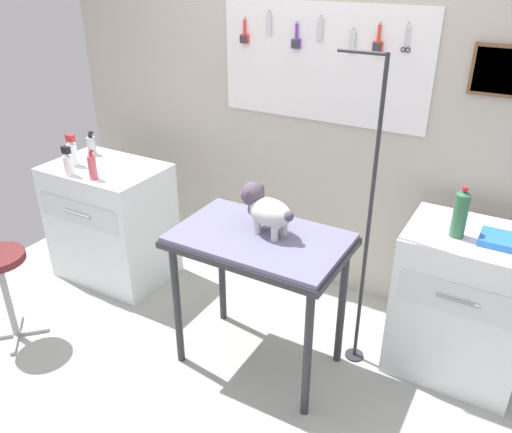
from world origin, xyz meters
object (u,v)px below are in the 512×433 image
counter_left (112,222)px  cabinet_right (461,304)px  grooming_table (260,251)px  grooming_arm (366,235)px  stool (0,271)px  dog (265,208)px  spray_bottle_short (92,167)px  soda_bottle (460,214)px

counter_left → cabinet_right: cabinet_right is taller
grooming_table → grooming_arm: size_ratio=0.52×
counter_left → cabinet_right: (2.39, 0.22, 0.01)m
grooming_table → stool: size_ratio=1.54×
dog → spray_bottle_short: size_ratio=1.73×
grooming_arm → spray_bottle_short: 1.79m
spray_bottle_short → grooming_arm: bearing=6.6°
dog → cabinet_right: 1.22m
dog → counter_left: (-1.40, 0.25, -0.56)m
grooming_table → grooming_arm: 0.57m
dog → soda_bottle: 0.99m
grooming_table → dog: dog is taller
dog → cabinet_right: size_ratio=0.40×
grooming_table → cabinet_right: (0.99, 0.52, -0.31)m
grooming_arm → stool: 2.14m
dog → counter_left: 1.53m
counter_left → grooming_table: bearing=-12.1°
grooming_arm → stool: (-1.92, -0.89, -0.35)m
grooming_arm → stool: grooming_arm is taller
dog → soda_bottle: soda_bottle is taller
soda_bottle → counter_left: bearing=-176.2°
grooming_arm → cabinet_right: bearing=22.2°
grooming_table → cabinet_right: size_ratio=1.06×
grooming_arm → cabinet_right: (0.51, 0.21, -0.39)m
grooming_arm → counter_left: (-1.88, -0.01, -0.40)m
grooming_table → counter_left: size_ratio=1.08×
dog → soda_bottle: size_ratio=1.29×
grooming_arm → soda_bottle: (0.43, 0.14, 0.17)m
grooming_arm → stool: size_ratio=2.95×
grooming_table → grooming_arm: bearing=33.2°
cabinet_right → spray_bottle_short: spray_bottle_short is taller
grooming_arm → cabinet_right: 0.68m
cabinet_right → spray_bottle_short: (-2.28, -0.42, 0.51)m
grooming_table → grooming_arm: grooming_arm is taller
spray_bottle_short → cabinet_right: bearing=10.3°
counter_left → soda_bottle: size_ratio=3.16×
dog → stool: bearing=-156.4°
grooming_arm → grooming_table: bearing=-146.8°
dog → spray_bottle_short: (-1.30, 0.05, -0.04)m
grooming_table → dog: (0.00, 0.05, 0.23)m
grooming_arm → counter_left: 1.92m
spray_bottle_short → counter_left: bearing=118.5°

